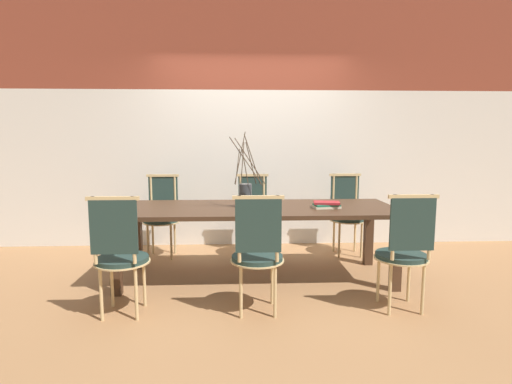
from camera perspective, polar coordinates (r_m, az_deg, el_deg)
The scene contains 11 objects.
ground_plane at distance 4.16m, azimuth 0.00°, elevation -12.15°, with size 16.00×16.00×0.00m, color #9E7047.
wall_rear at distance 5.30m, azimuth -0.67°, elevation 9.64°, with size 12.00×0.06×3.20m.
dining_table at distance 3.99m, azimuth 0.00°, elevation -3.30°, with size 2.77×1.00×0.73m.
chair_near_leftend at distance 3.33m, azimuth -18.86°, elevation -8.20°, with size 0.44×0.44×0.98m.
chair_near_left at distance 3.20m, azimuth 0.22°, elevation -8.42°, with size 0.44×0.44×0.98m.
chair_near_center at distance 3.47m, azimuth 20.41°, elevation -7.66°, with size 0.44×0.44×0.98m.
chair_far_leftend at distance 4.93m, azimuth -13.30°, elevation -3.00°, with size 0.44×0.44×0.98m.
chair_far_left at distance 4.84m, azimuth -0.49°, elevation -2.98°, with size 0.44×0.44×0.98m.
chair_far_center at distance 5.02m, azimuth 12.85°, elevation -2.80°, with size 0.44×0.44×0.98m.
vase_centerpiece at distance 3.92m, azimuth -1.52°, elevation -0.26°, with size 0.35×0.31×0.74m.
book_stack at distance 3.98m, azimuth 10.02°, elevation -1.82°, with size 0.28×0.20×0.06m.
Camera 1 is at (-0.17, -3.92, 1.40)m, focal length 28.00 mm.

